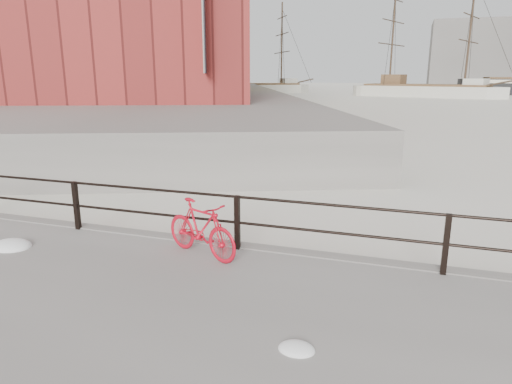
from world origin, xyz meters
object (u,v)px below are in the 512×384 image
Objects in this scene: schooner_left at (255,93)px; workboat_near at (170,112)px; workboat_far at (163,103)px; bicycle at (201,229)px; schooner_mid at (424,97)px.

workboat_near is at bearing -112.74° from schooner_left.
schooner_left is 35.31m from workboat_far.
schooner_left is at bearing 86.22° from workboat_far.
workboat_far is at bearing 143.04° from bicycle.
schooner_mid reaches higher than bicycle.
workboat_far reaches higher than bicycle.
workboat_far is (-0.33, -35.31, 0.00)m from schooner_left.
workboat_near is at bearing -101.43° from schooner_mid.
schooner_left is (-25.25, 79.12, -0.85)m from bicycle.
schooner_left is at bearing -173.38° from schooner_mid.
bicycle is at bearing -75.10° from workboat_near.
bicycle is 0.06× the size of schooner_mid.
workboat_near is at bearing 142.22° from bicycle.
schooner_left is 1.87× the size of workboat_far.
schooner_mid is (5.46, 72.16, -0.85)m from bicycle.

